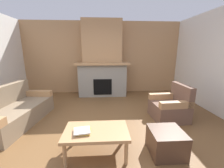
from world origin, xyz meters
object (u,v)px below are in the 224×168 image
at_px(armchair, 170,107).
at_px(ottoman, 166,142).
at_px(coffee_table, 96,133).
at_px(fireplace, 102,64).
at_px(couch, 14,112).

relative_size(armchair, ottoman, 1.63).
bearing_deg(armchair, coffee_table, -146.61).
bearing_deg(ottoman, fireplace, 107.36).
distance_m(coffee_table, ottoman, 1.14).
xyz_separation_m(coffee_table, ottoman, (1.12, -0.04, -0.18)).
height_order(couch, coffee_table, couch).
height_order(couch, ottoman, couch).
bearing_deg(coffee_table, armchair, 33.39).
xyz_separation_m(fireplace, ottoman, (1.03, -3.31, -0.96)).
bearing_deg(fireplace, armchair, -51.88).
relative_size(armchair, coffee_table, 0.85).
bearing_deg(armchair, fireplace, 128.12).
distance_m(couch, armchair, 3.66).
xyz_separation_m(couch, coffee_table, (1.91, -1.12, 0.09)).
xyz_separation_m(couch, armchair, (3.66, 0.03, 0.01)).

